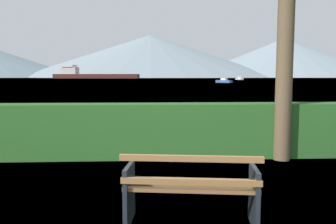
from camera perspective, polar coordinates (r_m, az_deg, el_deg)
The scene contains 8 objects.
ground_plane at distance 4.22m, azimuth 3.72°, elevation -17.71°, with size 1400.00×1400.00×0.00m, color olive.
water_surface at distance 311.43m, azimuth -2.85°, elevation 5.54°, with size 620.00×620.00×0.00m, color slate.
park_bench at distance 4.02m, azimuth 3.75°, elevation -12.55°, with size 1.56×0.76×0.87m.
hedge_row at distance 7.28m, azimuth 0.72°, elevation -3.03°, with size 12.07×0.65×1.12m, color #285B23.
cargo_ship_large at distance 303.07m, azimuth -12.69°, elevation 6.00°, with size 72.86×20.85×11.41m.
fishing_boat_near at distance 184.22m, azimuth 11.64°, elevation 5.38°, with size 2.92×6.09×1.46m.
tender_far at distance 93.76m, azimuth 9.18°, elevation 5.03°, with size 4.02×4.35×1.27m.
distant_hills at distance 579.22m, azimuth -4.83°, elevation 8.91°, with size 862.37×411.41×69.32m.
Camera 1 is at (-0.46, -3.84, 1.69)m, focal length 37.14 mm.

